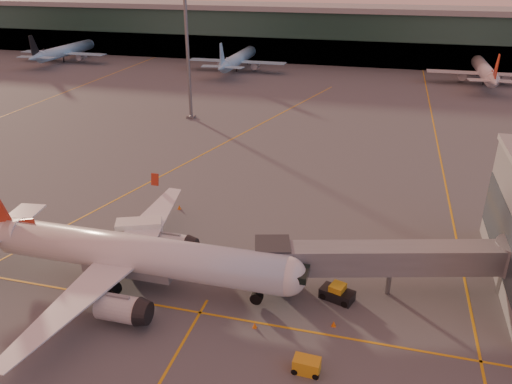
% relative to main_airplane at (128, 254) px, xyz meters
% --- Properties ---
extents(ground, '(600.00, 600.00, 0.00)m').
position_rel_main_airplane_xyz_m(ground, '(3.45, -7.52, -3.65)').
color(ground, '#4C4F54').
rests_on(ground, ground).
extents(taxi_markings, '(100.12, 173.00, 0.01)m').
position_rel_main_airplane_xyz_m(taxi_markings, '(-3.87, 36.97, -3.64)').
color(taxi_markings, gold).
rests_on(taxi_markings, ground).
extents(terminal, '(400.00, 20.00, 17.60)m').
position_rel_main_airplane_xyz_m(terminal, '(3.45, 134.28, 5.11)').
color(terminal, '#19382D').
rests_on(terminal, ground).
extents(mast_west_near, '(2.40, 2.40, 25.60)m').
position_rel_main_airplane_xyz_m(mast_west_near, '(-16.55, 58.48, 11.21)').
color(mast_west_near, slate).
rests_on(mast_west_near, ground).
extents(distant_aircraft_row, '(290.00, 34.00, 13.00)m').
position_rel_main_airplane_xyz_m(distant_aircraft_row, '(-17.55, 110.48, -3.65)').
color(distant_aircraft_row, '#8FC9F0').
rests_on(distant_aircraft_row, ground).
extents(main_airplane, '(37.11, 33.32, 11.23)m').
position_rel_main_airplane_xyz_m(main_airplane, '(0.00, 0.00, 0.00)').
color(main_airplane, white).
rests_on(main_airplane, ground).
extents(jet_bridge, '(27.45, 10.22, 5.65)m').
position_rel_main_airplane_xyz_m(jet_bridge, '(26.97, 5.68, 0.24)').
color(jet_bridge, slate).
rests_on(jet_bridge, ground).
extents(catering_truck, '(5.51, 3.94, 3.93)m').
position_rel_main_airplane_xyz_m(catering_truck, '(-2.00, 6.32, -1.42)').
color(catering_truck, '#B41D19').
rests_on(catering_truck, ground).
extents(gpu_cart, '(2.30, 1.44, 1.31)m').
position_rel_main_airplane_xyz_m(gpu_cart, '(19.51, -7.39, -3.01)').
color(gpu_cart, gold).
rests_on(gpu_cart, ground).
extents(pushback_tug, '(3.64, 2.67, 1.68)m').
position_rel_main_airplane_xyz_m(pushback_tug, '(20.80, 2.96, -2.97)').
color(pushback_tug, black).
rests_on(pushback_tug, ground).
extents(cone_nose, '(0.44, 0.44, 0.56)m').
position_rel_main_airplane_xyz_m(cone_nose, '(21.00, -1.18, -3.38)').
color(cone_nose, orange).
rests_on(cone_nose, ground).
extents(cone_wing_left, '(0.47, 0.47, 0.60)m').
position_rel_main_airplane_xyz_m(cone_wing_left, '(-2.05, 17.42, -3.36)').
color(cone_wing_left, orange).
rests_on(cone_wing_left, ground).
extents(cone_fwd, '(0.42, 0.42, 0.53)m').
position_rel_main_airplane_xyz_m(cone_fwd, '(14.04, -3.24, -3.39)').
color(cone_fwd, orange).
rests_on(cone_fwd, ground).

